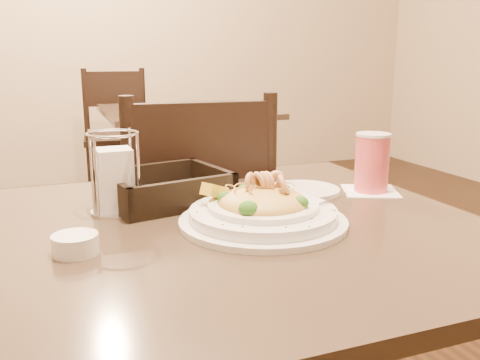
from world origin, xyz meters
name	(u,v)px	position (x,y,z in m)	size (l,w,h in m)	color
main_table	(244,330)	(0.00, 0.00, 0.49)	(0.90, 0.90, 0.71)	black
background_table	(186,147)	(0.47, 2.07, 0.49)	(0.92, 0.92, 0.71)	black
dining_chair_near	(194,243)	(0.05, 0.49, 0.50)	(0.46, 0.46, 0.93)	black
dining_chair_far	(116,133)	(0.17, 2.75, 0.50)	(0.47, 0.47, 0.93)	black
pasta_bowl	(263,210)	(0.03, -0.02, 0.74)	(0.35, 0.32, 0.10)	white
drink_glass	(372,163)	(0.36, 0.11, 0.78)	(0.16, 0.16, 0.14)	white
bread_basket	(165,192)	(-0.10, 0.20, 0.74)	(0.28, 0.24, 0.07)	black
napkin_caddy	(115,178)	(-0.21, 0.16, 0.78)	(0.10, 0.10, 0.17)	silver
side_plate	(303,190)	(0.21, 0.16, 0.72)	(0.17, 0.17, 0.01)	white
butter_ramekin	(75,244)	(-0.31, -0.05, 0.73)	(0.07, 0.07, 0.03)	white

